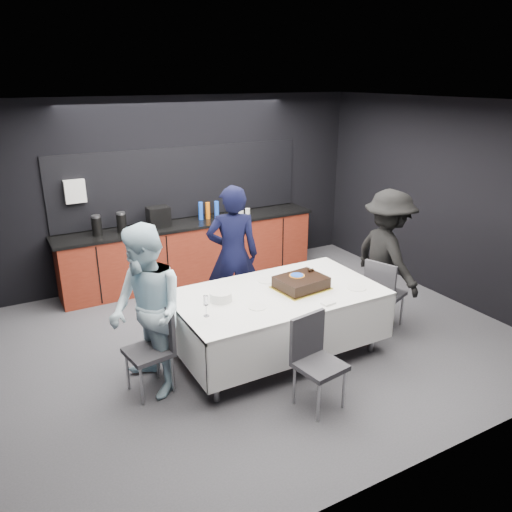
{
  "coord_description": "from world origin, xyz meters",
  "views": [
    {
      "loc": [
        -2.68,
        -4.77,
        3.07
      ],
      "look_at": [
        0.0,
        0.1,
        1.05
      ],
      "focal_mm": 35.0,
      "sensor_mm": 36.0,
      "label": 1
    }
  ],
  "objects_px": {
    "chair_right": "(383,290)",
    "person_right": "(387,258)",
    "party_table": "(277,303)",
    "person_left": "(147,312)",
    "plate_stack": "(221,296)",
    "champagne_flute": "(206,302)",
    "cake_assembly": "(301,283)",
    "chair_near": "(314,355)",
    "person_center": "(233,255)",
    "chair_left": "(155,342)"
  },
  "relations": [
    {
      "from": "chair_right",
      "to": "person_right",
      "type": "distance_m",
      "value": 0.42
    },
    {
      "from": "party_table",
      "to": "person_left",
      "type": "xyz_separation_m",
      "value": [
        -1.5,
        0.01,
        0.24
      ]
    },
    {
      "from": "plate_stack",
      "to": "champagne_flute",
      "type": "bearing_deg",
      "value": -137.19
    },
    {
      "from": "cake_assembly",
      "to": "chair_near",
      "type": "distance_m",
      "value": 1.08
    },
    {
      "from": "party_table",
      "to": "chair_right",
      "type": "xyz_separation_m",
      "value": [
        1.48,
        -0.11,
        -0.11
      ]
    },
    {
      "from": "chair_right",
      "to": "chair_near",
      "type": "height_order",
      "value": "same"
    },
    {
      "from": "cake_assembly",
      "to": "person_left",
      "type": "distance_m",
      "value": 1.78
    },
    {
      "from": "plate_stack",
      "to": "champagne_flute",
      "type": "relative_size",
      "value": 1.08
    },
    {
      "from": "champagne_flute",
      "to": "person_center",
      "type": "relative_size",
      "value": 0.12
    },
    {
      "from": "plate_stack",
      "to": "champagne_flute",
      "type": "height_order",
      "value": "champagne_flute"
    },
    {
      "from": "chair_near",
      "to": "person_left",
      "type": "relative_size",
      "value": 0.52
    },
    {
      "from": "person_center",
      "to": "champagne_flute",
      "type": "bearing_deg",
      "value": 74.74
    },
    {
      "from": "chair_left",
      "to": "chair_near",
      "type": "distance_m",
      "value": 1.6
    },
    {
      "from": "party_table",
      "to": "person_right",
      "type": "distance_m",
      "value": 1.68
    },
    {
      "from": "party_table",
      "to": "chair_near",
      "type": "height_order",
      "value": "chair_near"
    },
    {
      "from": "chair_right",
      "to": "person_center",
      "type": "distance_m",
      "value": 1.94
    },
    {
      "from": "person_center",
      "to": "cake_assembly",
      "type": "bearing_deg",
      "value": 130.12
    },
    {
      "from": "person_center",
      "to": "chair_left",
      "type": "bearing_deg",
      "value": 57.76
    },
    {
      "from": "chair_near",
      "to": "person_left",
      "type": "height_order",
      "value": "person_left"
    },
    {
      "from": "champagne_flute",
      "to": "plate_stack",
      "type": "bearing_deg",
      "value": 42.81
    },
    {
      "from": "plate_stack",
      "to": "chair_near",
      "type": "height_order",
      "value": "chair_near"
    },
    {
      "from": "cake_assembly",
      "to": "person_left",
      "type": "relative_size",
      "value": 0.35
    },
    {
      "from": "chair_left",
      "to": "chair_near",
      "type": "height_order",
      "value": "same"
    },
    {
      "from": "person_left",
      "to": "plate_stack",
      "type": "bearing_deg",
      "value": 89.01
    },
    {
      "from": "chair_right",
      "to": "person_left",
      "type": "xyz_separation_m",
      "value": [
        -2.98,
        0.12,
        0.35
      ]
    },
    {
      "from": "cake_assembly",
      "to": "chair_near",
      "type": "xyz_separation_m",
      "value": [
        -0.45,
        -0.93,
        -0.32
      ]
    },
    {
      "from": "plate_stack",
      "to": "person_left",
      "type": "bearing_deg",
      "value": -173.68
    },
    {
      "from": "plate_stack",
      "to": "person_center",
      "type": "bearing_deg",
      "value": 56.69
    },
    {
      "from": "person_left",
      "to": "person_right",
      "type": "relative_size",
      "value": 1.0
    },
    {
      "from": "champagne_flute",
      "to": "chair_near",
      "type": "distance_m",
      "value": 1.19
    },
    {
      "from": "cake_assembly",
      "to": "chair_near",
      "type": "relative_size",
      "value": 0.67
    },
    {
      "from": "plate_stack",
      "to": "person_center",
      "type": "xyz_separation_m",
      "value": [
        0.59,
        0.9,
        0.08
      ]
    },
    {
      "from": "chair_right",
      "to": "person_right",
      "type": "relative_size",
      "value": 0.53
    },
    {
      "from": "champagne_flute",
      "to": "chair_right",
      "type": "bearing_deg",
      "value": 1.23
    },
    {
      "from": "cake_assembly",
      "to": "person_right",
      "type": "xyz_separation_m",
      "value": [
        1.37,
        0.1,
        0.03
      ]
    },
    {
      "from": "party_table",
      "to": "person_left",
      "type": "bearing_deg",
      "value": 179.7
    },
    {
      "from": "chair_left",
      "to": "person_right",
      "type": "distance_m",
      "value": 3.12
    },
    {
      "from": "person_left",
      "to": "chair_left",
      "type": "bearing_deg",
      "value": 72.65
    },
    {
      "from": "person_center",
      "to": "party_table",
      "type": "bearing_deg",
      "value": 115.28
    },
    {
      "from": "party_table",
      "to": "chair_left",
      "type": "relative_size",
      "value": 2.51
    },
    {
      "from": "party_table",
      "to": "chair_left",
      "type": "bearing_deg",
      "value": -179.93
    },
    {
      "from": "cake_assembly",
      "to": "chair_right",
      "type": "xyz_separation_m",
      "value": [
        1.2,
        -0.07,
        -0.32
      ]
    },
    {
      "from": "chair_right",
      "to": "person_left",
      "type": "distance_m",
      "value": 3.0
    },
    {
      "from": "chair_left",
      "to": "chair_right",
      "type": "xyz_separation_m",
      "value": [
        2.92,
        -0.11,
        0.0
      ]
    },
    {
      "from": "chair_near",
      "to": "person_left",
      "type": "distance_m",
      "value": 1.69
    },
    {
      "from": "person_center",
      "to": "plate_stack",
      "type": "bearing_deg",
      "value": 78.42
    },
    {
      "from": "champagne_flute",
      "to": "chair_right",
      "type": "relative_size",
      "value": 0.24
    },
    {
      "from": "chair_left",
      "to": "chair_right",
      "type": "bearing_deg",
      "value": -2.15
    },
    {
      "from": "party_table",
      "to": "person_right",
      "type": "height_order",
      "value": "person_right"
    },
    {
      "from": "person_center",
      "to": "person_right",
      "type": "bearing_deg",
      "value": 172.86
    }
  ]
}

